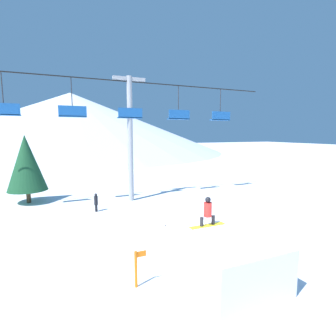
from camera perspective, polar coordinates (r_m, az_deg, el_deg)
ground_plane at (r=10.50m, az=8.53°, el=-21.89°), size 220.00×220.00×0.00m
mountain_ridge at (r=75.99m, az=-20.29°, el=9.23°), size 79.93×79.93×15.69m
snow_ramp at (r=10.03m, az=11.96°, el=-18.38°), size 2.89×3.79×1.58m
snowboarder at (r=10.34m, az=8.63°, el=-9.51°), size 1.49×0.31×1.15m
chairlift at (r=19.85m, az=-8.24°, el=9.25°), size 23.46×0.44×9.25m
pine_tree_near at (r=21.74m, az=-28.49°, el=0.98°), size 2.77×2.77×5.04m
trail_marker at (r=9.43m, az=-6.89°, el=-20.77°), size 0.41×0.10×1.26m
distant_skier at (r=17.99m, az=-15.40°, el=-7.09°), size 0.24×0.24×1.23m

